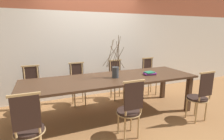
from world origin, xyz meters
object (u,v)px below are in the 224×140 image
vase_centerpiece (115,71)px  book_stack (150,73)px  dining_table (112,82)px  chair_near_center (200,95)px  chair_far_center (116,79)px

vase_centerpiece → book_stack: bearing=-4.2°
dining_table → vase_centerpiece: 0.22m
chair_near_center → chair_far_center: same height
chair_near_center → vase_centerpiece: 1.61m
chair_near_center → chair_far_center: (-0.95, 1.62, 0.00)m
chair_far_center → book_stack: chair_far_center is taller
chair_near_center → chair_far_center: size_ratio=1.00×
chair_far_center → chair_near_center: bearing=120.5°
vase_centerpiece → dining_table: bearing=164.0°
chair_far_center → book_stack: 1.00m
chair_far_center → vase_centerpiece: 1.00m
dining_table → book_stack: (0.80, -0.07, 0.11)m
vase_centerpiece → book_stack: size_ratio=3.00×
vase_centerpiece → book_stack: (0.74, -0.05, -0.11)m
chair_near_center → vase_centerpiece: bearing=149.5°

